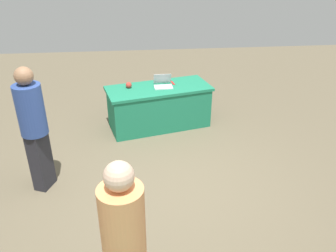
{
  "coord_description": "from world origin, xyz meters",
  "views": [
    {
      "loc": [
        0.39,
        3.75,
        2.96
      ],
      "look_at": [
        -0.01,
        -0.18,
        0.9
      ],
      "focal_mm": 36.89,
      "sensor_mm": 36.0,
      "label": 1
    }
  ],
  "objects_px": {
    "table_foreground": "(159,107)",
    "scissors_red": "(173,83)",
    "yarn_ball": "(129,85)",
    "person_attendee_browsing": "(34,124)",
    "person_organiser": "(124,244)",
    "laptop_silver": "(163,84)"
  },
  "relations": [
    {
      "from": "table_foreground",
      "to": "scissors_red",
      "type": "relative_size",
      "value": 10.84
    },
    {
      "from": "yarn_ball",
      "to": "person_attendee_browsing",
      "type": "bearing_deg",
      "value": 54.64
    },
    {
      "from": "person_attendee_browsing",
      "to": "scissors_red",
      "type": "xyz_separation_m",
      "value": [
        -1.98,
        -1.84,
        -0.2
      ]
    },
    {
      "from": "person_organiser",
      "to": "laptop_silver",
      "type": "height_order",
      "value": "person_organiser"
    },
    {
      "from": "table_foreground",
      "to": "scissors_red",
      "type": "distance_m",
      "value": 0.5
    },
    {
      "from": "person_attendee_browsing",
      "to": "yarn_ball",
      "type": "bearing_deg",
      "value": 166.54
    },
    {
      "from": "person_attendee_browsing",
      "to": "laptop_silver",
      "type": "distance_m",
      "value": 2.47
    },
    {
      "from": "person_organiser",
      "to": "scissors_red",
      "type": "distance_m",
      "value": 4.0
    },
    {
      "from": "person_attendee_browsing",
      "to": "yarn_ball",
      "type": "height_order",
      "value": "person_attendee_browsing"
    },
    {
      "from": "table_foreground",
      "to": "scissors_red",
      "type": "xyz_separation_m",
      "value": [
        -0.27,
        -0.18,
        0.38
      ]
    },
    {
      "from": "table_foreground",
      "to": "scissors_red",
      "type": "height_order",
      "value": "scissors_red"
    },
    {
      "from": "table_foreground",
      "to": "person_attendee_browsing",
      "type": "relative_size",
      "value": 1.14
    },
    {
      "from": "table_foreground",
      "to": "person_organiser",
      "type": "distance_m",
      "value": 3.82
    },
    {
      "from": "table_foreground",
      "to": "scissors_red",
      "type": "bearing_deg",
      "value": -146.56
    },
    {
      "from": "table_foreground",
      "to": "laptop_silver",
      "type": "bearing_deg",
      "value": -160.9
    },
    {
      "from": "laptop_silver",
      "to": "yarn_ball",
      "type": "relative_size",
      "value": 3.1
    },
    {
      "from": "person_attendee_browsing",
      "to": "laptop_silver",
      "type": "xyz_separation_m",
      "value": [
        -1.8,
        -1.69,
        -0.17
      ]
    },
    {
      "from": "scissors_red",
      "to": "person_attendee_browsing",
      "type": "bearing_deg",
      "value": -57.6
    },
    {
      "from": "person_organiser",
      "to": "person_attendee_browsing",
      "type": "bearing_deg",
      "value": 176.18
    },
    {
      "from": "yarn_ball",
      "to": "scissors_red",
      "type": "bearing_deg",
      "value": -168.66
    },
    {
      "from": "person_attendee_browsing",
      "to": "yarn_ball",
      "type": "distance_m",
      "value": 2.07
    },
    {
      "from": "table_foreground",
      "to": "person_attendee_browsing",
      "type": "xyz_separation_m",
      "value": [
        1.71,
        1.66,
        0.58
      ]
    }
  ]
}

